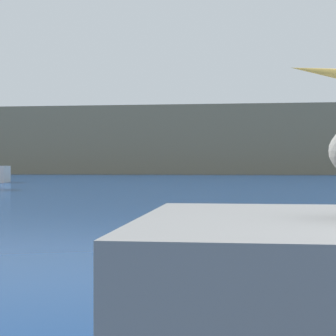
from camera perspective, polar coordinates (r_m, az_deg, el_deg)
The scene contains 1 object.
hillside_backdrop at distance 78.61m, azimuth 8.62°, elevation 2.61°, with size 140.00×12.64×8.73m, color #7F755B.
Camera 1 is at (-2.06, -2.72, 1.17)m, focal length 62.63 mm.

